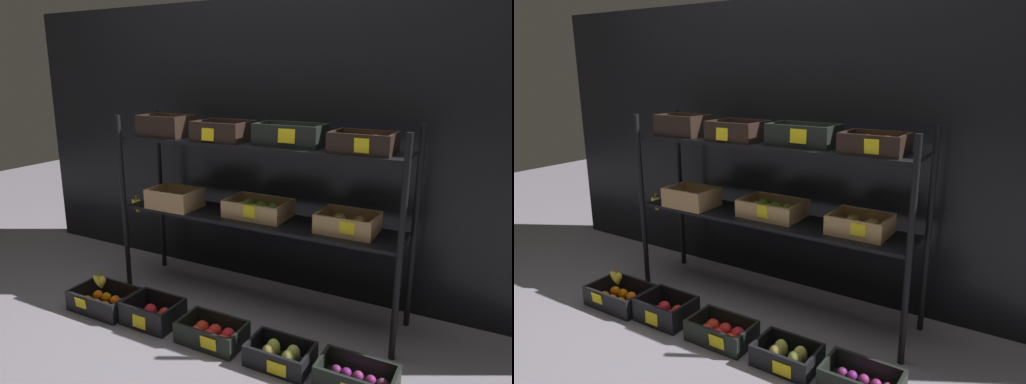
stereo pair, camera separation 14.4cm
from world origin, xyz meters
TOP-DOWN VIEW (x-y plane):
  - ground_plane at (0.00, 0.00)m, footprint 10.00×10.00m
  - storefront_wall at (0.00, 0.38)m, footprint 4.12×0.12m
  - display_rack at (-0.00, -0.00)m, footprint 1.83×0.39m
  - crate_ground_tangerine at (-0.76, -0.49)m, footprint 0.38×0.26m
  - crate_ground_apple_red at (-0.40, -0.48)m, footprint 0.31×0.23m
  - crate_ground_center_apple_red at (0.00, -0.48)m, footprint 0.35×0.22m
  - crate_ground_pear at (0.40, -0.48)m, footprint 0.31×0.21m
  - crate_ground_plum at (0.77, -0.48)m, footprint 0.35×0.21m
  - banana_bunch_loose at (-0.78, -0.49)m, footprint 0.12×0.04m

SIDE VIEW (x-z plane):
  - ground_plane at x=0.00m, z-range 0.00..0.00m
  - crate_ground_plum at x=0.77m, z-range -0.01..0.10m
  - crate_ground_tangerine at x=-0.76m, z-range -0.02..0.11m
  - crate_ground_center_apple_red at x=0.00m, z-range -0.01..0.10m
  - crate_ground_pear at x=0.40m, z-range -0.01..0.10m
  - crate_ground_apple_red at x=-0.40m, z-range -0.02..0.12m
  - banana_bunch_loose at x=-0.78m, z-range 0.11..0.23m
  - display_rack at x=0.00m, z-range 0.23..1.35m
  - storefront_wall at x=0.00m, z-range 0.00..1.80m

